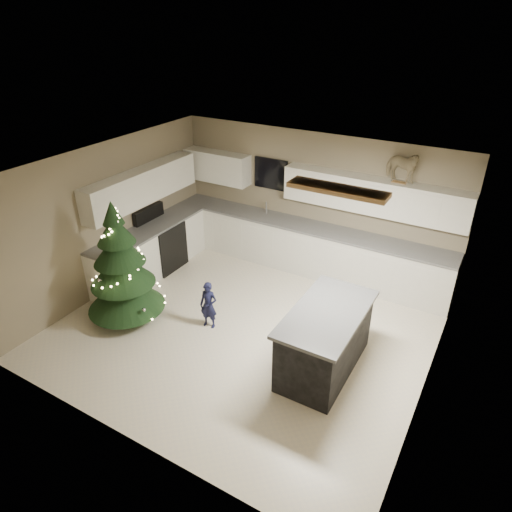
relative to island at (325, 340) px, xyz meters
name	(u,v)px	position (x,y,z in m)	size (l,w,h in m)	color
ground_plane	(245,328)	(-1.42, 0.20, -0.48)	(5.50, 5.50, 0.00)	beige
room_shell	(245,229)	(-1.40, 0.20, 1.27)	(5.52, 5.02, 2.61)	gray
cabinetry	(249,234)	(-2.33, 1.84, 0.28)	(5.50, 3.20, 2.00)	silver
island	(325,340)	(0.00, 0.00, 0.00)	(0.90, 1.70, 0.95)	black
bar_stool	(296,337)	(-0.37, -0.17, 0.02)	(0.35, 0.35, 0.67)	brown
christmas_tree	(122,272)	(-3.27, -0.48, 0.36)	(1.28, 1.23, 2.04)	#3F2816
toddler	(209,305)	(-1.95, -0.03, -0.08)	(0.29, 0.19, 0.79)	#0F123A
rocking_horse	(402,166)	(0.13, 2.52, 1.80)	(0.66, 0.43, 0.53)	brown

